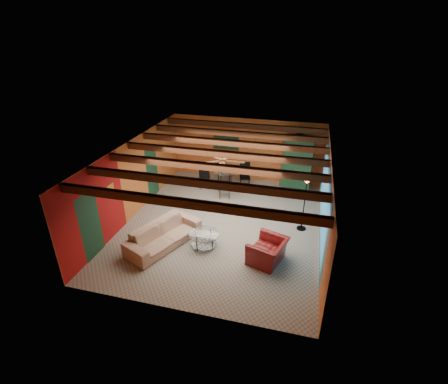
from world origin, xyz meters
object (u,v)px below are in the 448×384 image
(coffee_table, at_px, (204,240))
(dining_table, at_px, (225,176))
(armchair, at_px, (268,251))
(armoire, at_px, (297,164))
(floor_lamp, at_px, (304,204))
(vase, at_px, (225,161))
(sofa, at_px, (164,235))
(potted_plant, at_px, (300,133))

(coffee_table, distance_m, dining_table, 4.19)
(armchair, height_order, dining_table, dining_table)
(armoire, height_order, floor_lamp, armoire)
(dining_table, xyz_separation_m, vase, (-0.00, -0.00, 0.66))
(dining_table, distance_m, floor_lamp, 4.09)
(dining_table, bearing_deg, sofa, -100.50)
(vase, bearing_deg, potted_plant, 17.83)
(armchair, height_order, armoire, armoire)
(sofa, bearing_deg, armchair, -66.44)
(coffee_table, relative_size, potted_plant, 1.79)
(armoire, bearing_deg, armchair, -80.64)
(coffee_table, bearing_deg, sofa, -169.61)
(coffee_table, height_order, dining_table, dining_table)
(sofa, height_order, coffee_table, sofa)
(armchair, relative_size, floor_lamp, 0.57)
(armchair, bearing_deg, sofa, -72.49)
(armoire, height_order, vase, armoire)
(coffee_table, xyz_separation_m, armoire, (2.43, 5.07, 0.80))
(armchair, distance_m, coffee_table, 2.01)
(armchair, bearing_deg, armoire, -167.16)
(armoire, relative_size, floor_lamp, 1.09)
(coffee_table, bearing_deg, potted_plant, 64.45)
(dining_table, height_order, vase, vase)
(sofa, distance_m, coffee_table, 1.26)
(sofa, height_order, potted_plant, potted_plant)
(dining_table, bearing_deg, potted_plant, 17.83)
(coffee_table, relative_size, vase, 4.66)
(sofa, height_order, floor_lamp, floor_lamp)
(coffee_table, xyz_separation_m, vase, (-0.42, 4.16, 0.98))
(sofa, bearing_deg, vase, 12.99)
(sofa, height_order, armoire, armoire)
(sofa, height_order, vase, vase)
(coffee_table, bearing_deg, armoire, 64.45)
(floor_lamp, distance_m, potted_plant, 3.61)
(sofa, xyz_separation_m, armoire, (3.66, 5.30, 0.68))
(armchair, distance_m, vase, 5.08)
(floor_lamp, xyz_separation_m, vase, (-3.30, 2.38, 0.26))
(dining_table, height_order, armoire, armoire)
(coffee_table, relative_size, dining_table, 0.43)
(sofa, bearing_deg, dining_table, 12.99)
(armchair, distance_m, dining_table, 5.01)
(vase, bearing_deg, armoire, 17.83)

